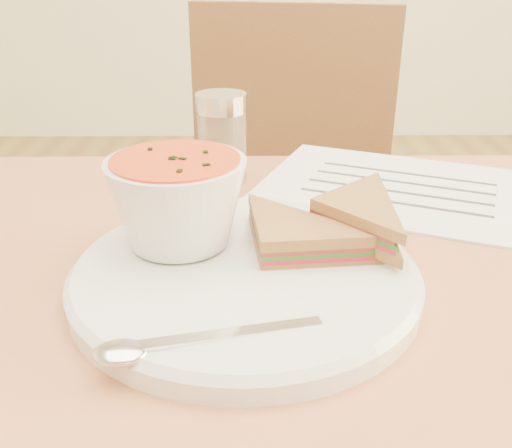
{
  "coord_description": "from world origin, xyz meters",
  "views": [
    {
      "loc": [
        -0.05,
        -0.44,
        1.01
      ],
      "look_at": [
        -0.05,
        0.01,
        0.8
      ],
      "focal_mm": 40.0,
      "sensor_mm": 36.0,
      "label": 1
    }
  ],
  "objects_px": {
    "plate": "(245,277)",
    "soup_bowl": "(178,206)",
    "chair_far": "(271,265)",
    "condiment_shaker": "(222,139)"
  },
  "relations": [
    {
      "from": "plate",
      "to": "soup_bowl",
      "type": "relative_size",
      "value": 2.44
    },
    {
      "from": "chair_far",
      "to": "condiment_shaker",
      "type": "xyz_separation_m",
      "value": [
        -0.07,
        -0.28,
        0.34
      ]
    },
    {
      "from": "plate",
      "to": "condiment_shaker",
      "type": "distance_m",
      "value": 0.26
    },
    {
      "from": "chair_far",
      "to": "soup_bowl",
      "type": "xyz_separation_m",
      "value": [
        -0.11,
        -0.5,
        0.34
      ]
    },
    {
      "from": "chair_far",
      "to": "plate",
      "type": "xyz_separation_m",
      "value": [
        -0.04,
        -0.54,
        0.29
      ]
    },
    {
      "from": "soup_bowl",
      "to": "condiment_shaker",
      "type": "xyz_separation_m",
      "value": [
        0.03,
        0.22,
        -0.0
      ]
    },
    {
      "from": "plate",
      "to": "soup_bowl",
      "type": "height_order",
      "value": "soup_bowl"
    },
    {
      "from": "chair_far",
      "to": "condiment_shaker",
      "type": "distance_m",
      "value": 0.45
    },
    {
      "from": "plate",
      "to": "chair_far",
      "type": "bearing_deg",
      "value": 85.24
    },
    {
      "from": "chair_far",
      "to": "condiment_shaker",
      "type": "height_order",
      "value": "chair_far"
    }
  ]
}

